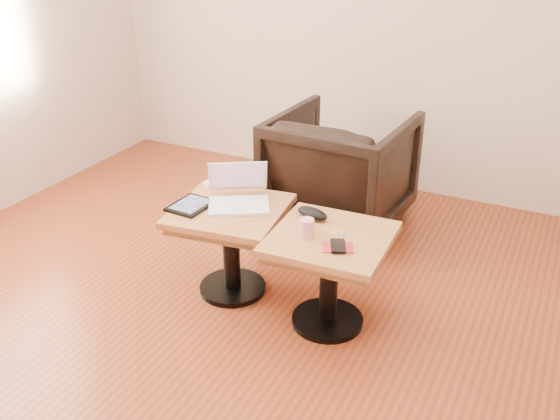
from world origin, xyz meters
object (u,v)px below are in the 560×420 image
at_px(striped_cup, 306,228).
at_px(side_table_right, 330,258).
at_px(laptop, 238,196).
at_px(armchair, 341,170).
at_px(side_table_left, 230,229).

bearing_deg(striped_cup, side_table_right, 32.31).
bearing_deg(side_table_right, striped_cup, -150.22).
distance_m(laptop, armchair, 0.97).
distance_m(side_table_left, side_table_right, 0.58).
xyz_separation_m(side_table_left, laptop, (0.01, 0.07, 0.17)).
relative_size(striped_cup, armchair, 0.11).
relative_size(side_table_right, striped_cup, 6.35).
bearing_deg(laptop, armchair, 46.87).
distance_m(laptop, striped_cup, 0.49).
height_order(laptop, striped_cup, laptop).
xyz_separation_m(laptop, armchair, (0.21, 0.93, -0.17)).
xyz_separation_m(laptop, striped_cup, (0.46, -0.17, 0.00)).
distance_m(side_table_left, armchair, 1.02).
bearing_deg(laptop, striped_cup, -51.36).
distance_m(side_table_right, armchair, 1.10).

